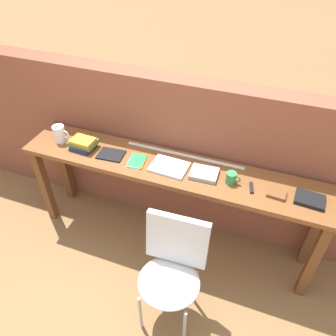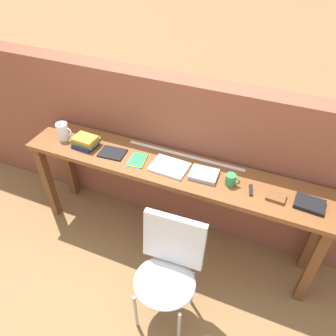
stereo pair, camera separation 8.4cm
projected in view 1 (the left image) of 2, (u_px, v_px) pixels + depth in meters
ground_plane at (158, 262)px, 2.92m from camera, size 40.00×40.00×0.00m
brick_wall_back at (183, 156)px, 2.91m from camera, size 6.00×0.20×1.46m
sideboard at (170, 179)px, 2.66m from camera, size 2.50×0.44×0.88m
chair_white_moulded at (172, 268)px, 2.28m from camera, size 0.46×0.47×0.89m
pitcher_white at (60, 134)px, 2.78m from camera, size 0.14×0.10×0.18m
book_stack_leftmost at (83, 143)px, 2.72m from camera, size 0.23×0.18×0.09m
magazine_cycling at (111, 155)px, 2.67m from camera, size 0.22×0.17×0.01m
pamphlet_pile_colourful at (136, 161)px, 2.60m from camera, size 0.16×0.19×0.01m
book_open_centre at (169, 167)px, 2.55m from camera, size 0.29×0.22×0.02m
book_grey_hardcover at (204, 173)px, 2.48m from camera, size 0.21×0.18×0.03m
mug at (231, 178)px, 2.40m from camera, size 0.11×0.08×0.09m
multitool_folded at (251, 188)px, 2.37m from camera, size 0.05×0.11×0.02m
leather_journal_brown at (277, 194)px, 2.32m from camera, size 0.14×0.11×0.02m
book_repair_rightmost at (310, 199)px, 2.27m from camera, size 0.21×0.16×0.03m
ruler_metal_back_edge at (184, 155)px, 2.67m from camera, size 1.00×0.03×0.00m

